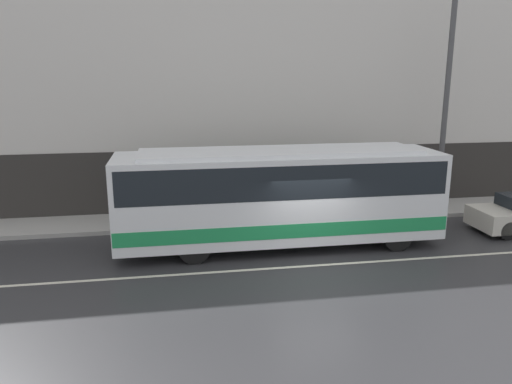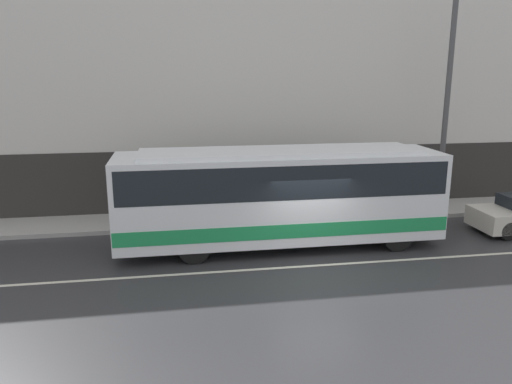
# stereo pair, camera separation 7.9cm
# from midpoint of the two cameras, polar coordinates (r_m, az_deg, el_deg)

# --- Properties ---
(ground_plane) EXTENTS (60.00, 60.00, 0.00)m
(ground_plane) POSITION_cam_midpoint_polar(r_m,az_deg,el_deg) (15.26, 6.71, -8.35)
(ground_plane) COLOR #2D2D30
(sidewalk) EXTENTS (60.00, 2.31, 0.16)m
(sidewalk) POSITION_cam_midpoint_polar(r_m,az_deg,el_deg) (19.95, 2.57, -2.69)
(sidewalk) COLOR #A09E99
(sidewalk) RESTS_ON ground_plane
(building_facade) EXTENTS (60.00, 0.35, 10.51)m
(building_facade) POSITION_cam_midpoint_polar(r_m,az_deg,el_deg) (20.42, 1.93, 11.91)
(building_facade) COLOR silver
(building_facade) RESTS_ON ground_plane
(lane_stripe) EXTENTS (54.00, 0.14, 0.01)m
(lane_stripe) POSITION_cam_midpoint_polar(r_m,az_deg,el_deg) (15.26, 6.71, -8.33)
(lane_stripe) COLOR beige
(lane_stripe) RESTS_ON ground_plane
(transit_bus) EXTENTS (10.56, 2.59, 3.24)m
(transit_bus) POSITION_cam_midpoint_polar(r_m,az_deg,el_deg) (16.33, 2.60, -0.05)
(transit_bus) COLOR white
(transit_bus) RESTS_ON ground_plane
(utility_pole_near) EXTENTS (0.21, 0.21, 8.30)m
(utility_pole_near) POSITION_cam_midpoint_polar(r_m,az_deg,el_deg) (21.04, 20.74, 9.02)
(utility_pole_near) COLOR #4C4C4F
(utility_pole_near) RESTS_ON sidewalk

